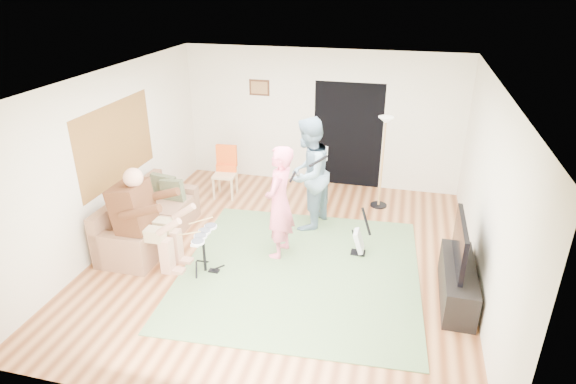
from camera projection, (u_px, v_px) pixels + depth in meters
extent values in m
plane|color=brown|center=(283.00, 256.00, 7.40)|extent=(6.00, 6.00, 0.00)
plane|color=white|center=(282.00, 80.00, 6.27)|extent=(6.00, 6.00, 0.00)
plane|color=olive|center=(116.00, 143.00, 7.53)|extent=(0.00, 2.05, 2.05)
plane|color=black|center=(348.00, 136.00, 9.48)|extent=(2.10, 0.00, 2.10)
cube|color=#3F2314|center=(259.00, 88.00, 9.52)|extent=(0.42, 0.03, 0.32)
cube|color=#547446|center=(300.00, 270.00, 7.05)|extent=(3.61, 3.66, 0.02)
cube|color=#8A6045|center=(152.00, 228.00, 7.79)|extent=(0.82, 1.63, 0.40)
cube|color=#8A6045|center=(131.00, 215.00, 7.78)|extent=(0.15, 2.02, 0.82)
cube|color=#8A6045|center=(176.00, 200.00, 8.56)|extent=(0.82, 0.19, 0.58)
cube|color=#8A6045|center=(120.00, 253.00, 6.95)|extent=(0.82, 0.19, 0.58)
cube|color=#502A16|center=(133.00, 207.00, 6.88)|extent=(0.43, 0.55, 0.70)
sphere|color=tan|center=(133.00, 178.00, 6.67)|extent=(0.28, 0.28, 0.28)
cylinder|color=black|center=(204.00, 253.00, 6.91)|extent=(0.04, 0.04, 0.58)
cube|color=white|center=(203.00, 236.00, 6.79)|extent=(0.11, 0.58, 0.03)
imported|color=pink|center=(279.00, 203.00, 7.11)|extent=(0.48, 0.68, 1.76)
imported|color=#7596AB|center=(308.00, 174.00, 7.92)|extent=(0.92, 1.07, 1.91)
cube|color=black|center=(358.00, 253.00, 7.46)|extent=(0.22, 0.18, 0.03)
cube|color=silver|center=(359.00, 241.00, 7.37)|extent=(0.17, 0.26, 0.35)
cylinder|color=black|center=(366.00, 222.00, 7.20)|extent=(0.18, 0.04, 0.45)
cylinder|color=black|center=(378.00, 205.00, 9.00)|extent=(0.31, 0.31, 0.03)
cylinder|color=tan|center=(382.00, 165.00, 8.66)|extent=(0.04, 0.04, 1.62)
cone|color=white|center=(386.00, 120.00, 8.31)|extent=(0.27, 0.27, 0.11)
cube|color=#D6BA8B|center=(225.00, 175.00, 9.20)|extent=(0.45, 0.45, 0.04)
cube|color=#EF5A19|center=(227.00, 155.00, 9.23)|extent=(0.40, 0.11, 0.42)
cube|color=black|center=(457.00, 283.00, 6.35)|extent=(0.40, 1.40, 0.50)
cube|color=black|center=(460.00, 243.00, 6.11)|extent=(0.06, 1.09, 0.60)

